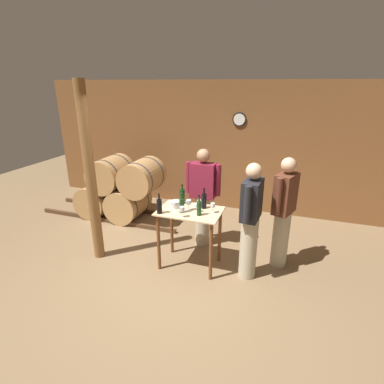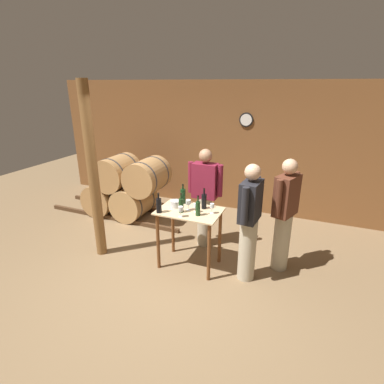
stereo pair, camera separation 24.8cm
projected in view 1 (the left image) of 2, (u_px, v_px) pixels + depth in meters
The scene contains 18 objects.
ground_plane at pixel (173, 282), 4.21m from camera, with size 14.00×14.00×0.00m, color brown.
back_wall at pixel (224, 147), 6.34m from camera, with size 8.40×0.08×2.70m.
barrel_rack at pixel (120, 189), 6.06m from camera, with size 3.04×0.81×1.27m.
tasting_table at pixel (190, 224), 4.38m from camera, with size 0.91×0.62×0.91m.
wooden_post at pixel (90, 176), 4.40m from camera, with size 0.16×0.16×2.70m.
wine_bottle_far_left at pixel (159, 206), 4.18m from camera, with size 0.08×0.08×0.29m.
wine_bottle_left at pixel (182, 196), 4.52m from camera, with size 0.08×0.08×0.31m.
wine_bottle_center at pixel (182, 205), 4.21m from camera, with size 0.07×0.07×0.29m.
wine_bottle_right at pixel (204, 201), 4.35m from camera, with size 0.08×0.08×0.31m.
wine_bottle_far_right at pixel (199, 208), 4.12m from camera, with size 0.07×0.07×0.29m.
wine_glass_near_left at pixel (182, 209), 4.06m from camera, with size 0.07×0.07×0.15m.
wine_glass_near_center at pixel (189, 202), 4.28m from camera, with size 0.07×0.07×0.16m.
wine_glass_near_right at pixel (197, 206), 4.23m from camera, with size 0.07×0.07×0.13m.
wine_glass_far_side at pixel (213, 206), 4.19m from camera, with size 0.06×0.06×0.15m.
ice_bucket at pixel (175, 204), 4.40m from camera, with size 0.15×0.15×0.10m.
person_host at pixel (250, 220), 4.05m from camera, with size 0.25×0.59×1.68m.
person_visitor_with_scarf at pixel (203, 196), 4.92m from camera, with size 0.59×0.24×1.67m.
person_visitor_bearded at pixel (283, 211), 4.32m from camera, with size 0.34×0.56×1.69m.
Camera 1 is at (1.40, -3.24, 2.64)m, focal length 28.00 mm.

